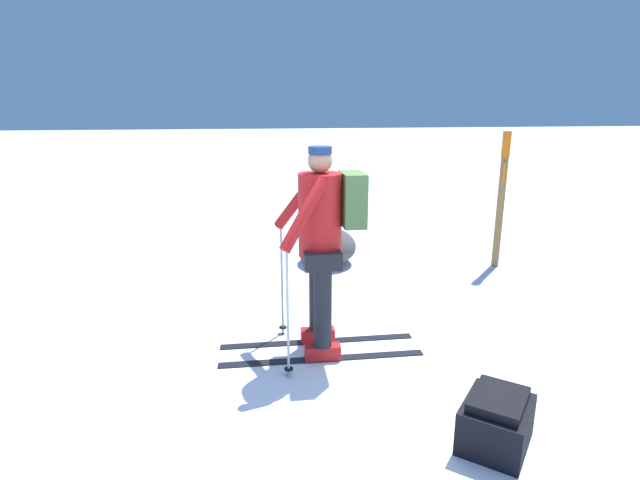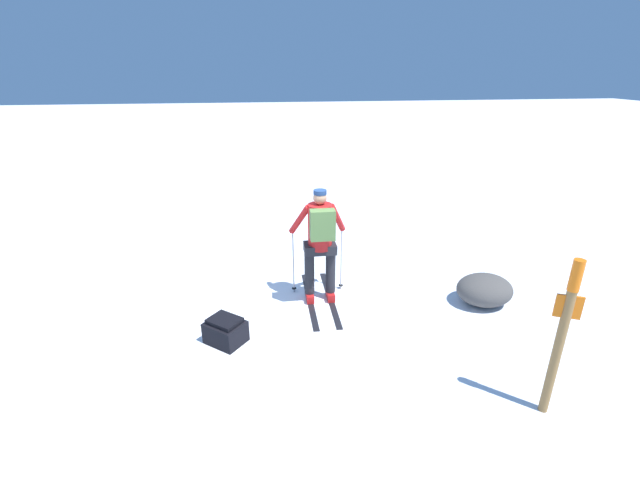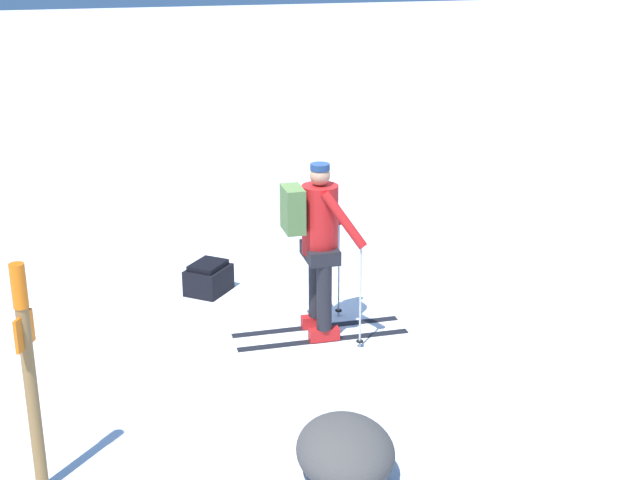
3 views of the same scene
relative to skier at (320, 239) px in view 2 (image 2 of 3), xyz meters
name	(u,v)px [view 2 (image 2 of 3)]	position (x,y,z in m)	size (l,w,h in m)	color
ground_plane	(285,314)	(-0.57, -0.31, -1.03)	(80.00, 80.00, 0.00)	white
skier	(320,239)	(0.00, 0.00, 0.00)	(0.90, 1.74, 1.76)	black
dropped_backpack	(225,331)	(-1.39, -0.89, -0.86)	(0.62, 0.60, 0.35)	black
trail_marker	(563,327)	(2.00, -2.61, 0.00)	(0.23, 0.12, 1.75)	olive
rock_boulder	(484,290)	(2.46, -0.45, -0.80)	(0.85, 0.72, 0.46)	#474442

